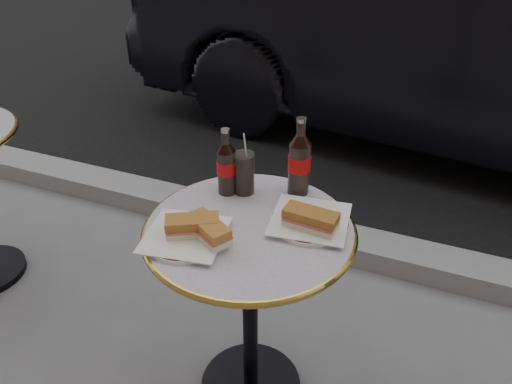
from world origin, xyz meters
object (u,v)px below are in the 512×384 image
at_px(bistro_table, 250,317).
at_px(cola_bottle_right, 300,156).
at_px(plate_left, 185,237).
at_px(cola_glass, 244,173).
at_px(plate_right, 310,221).
at_px(parked_car, 491,28).
at_px(cola_bottle_left, 226,161).

xyz_separation_m(bistro_table, cola_bottle_right, (0.07, 0.23, 0.49)).
bearing_deg(plate_left, cola_glass, 79.52).
height_order(bistro_table, plate_right, plate_right).
relative_size(cola_glass, parked_car, 0.03).
xyz_separation_m(bistro_table, cola_bottle_left, (-0.14, 0.14, 0.48)).
bearing_deg(cola_glass, cola_bottle_right, 21.88).
xyz_separation_m(cola_bottle_right, parked_car, (0.55, 2.25, -0.08)).
height_order(cola_bottle_right, cola_glass, cola_bottle_right).
distance_m(bistro_table, cola_bottle_right, 0.55).
xyz_separation_m(cola_bottle_left, cola_glass, (0.05, 0.02, -0.04)).
height_order(bistro_table, cola_bottle_right, cola_bottle_right).
xyz_separation_m(bistro_table, plate_right, (0.16, 0.08, 0.37)).
bearing_deg(plate_right, plate_left, -145.75).
distance_m(plate_right, cola_bottle_right, 0.21).
height_order(plate_left, cola_glass, cola_glass).
height_order(plate_right, cola_bottle_left, cola_bottle_left).
bearing_deg(plate_right, cola_bottle_left, 167.67).
bearing_deg(cola_bottle_left, cola_bottle_right, 22.24).
distance_m(cola_glass, parked_car, 2.42).
bearing_deg(plate_left, parked_car, 73.76).
height_order(cola_bottle_left, cola_bottle_right, cola_bottle_right).
height_order(cola_bottle_left, parked_car, parked_car).
bearing_deg(bistro_table, plate_left, -139.07).
distance_m(plate_left, cola_bottle_right, 0.43).
relative_size(plate_right, parked_car, 0.05).
relative_size(bistro_table, plate_right, 3.17).
distance_m(cola_bottle_right, cola_glass, 0.18).
height_order(cola_glass, parked_car, parked_car).
height_order(plate_left, plate_right, same).
xyz_separation_m(cola_bottle_left, parked_car, (0.75, 2.33, -0.07)).
xyz_separation_m(plate_left, cola_bottle_right, (0.21, 0.35, 0.12)).
relative_size(bistro_table, cola_bottle_left, 3.31).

